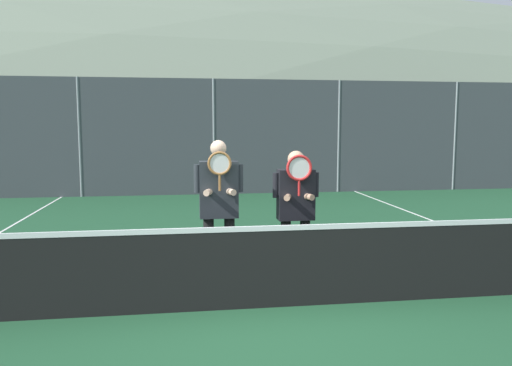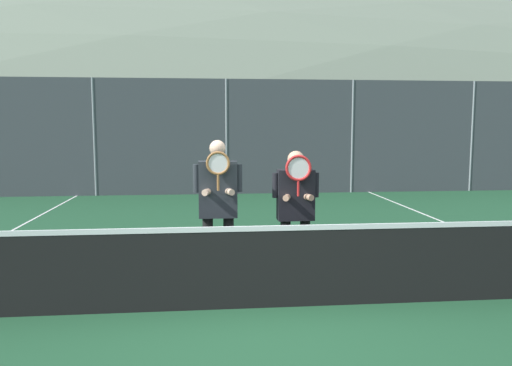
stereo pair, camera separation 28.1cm
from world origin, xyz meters
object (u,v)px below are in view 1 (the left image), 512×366
at_px(player_leftmost, 219,202).
at_px(car_right_of_center, 403,155).
at_px(player_center_left, 296,204).
at_px(car_left_of_center, 130,159).
at_px(car_center, 272,157).

height_order(player_leftmost, car_right_of_center, player_leftmost).
height_order(player_center_left, car_left_of_center, player_center_left).
xyz_separation_m(player_center_left, car_center, (1.83, 11.98, -0.14)).
xyz_separation_m(player_center_left, car_right_of_center, (7.06, 12.24, -0.14)).
bearing_deg(car_right_of_center, player_leftmost, -123.14).
relative_size(player_center_left, car_left_of_center, 0.41).
bearing_deg(car_center, car_left_of_center, -177.21).
relative_size(player_leftmost, car_center, 0.39).
relative_size(player_leftmost, car_left_of_center, 0.45).
bearing_deg(player_center_left, car_left_of_center, 105.52).
distance_m(player_center_left, car_right_of_center, 14.13).
distance_m(player_leftmost, car_left_of_center, 12.02).
relative_size(car_left_of_center, car_right_of_center, 0.94).
height_order(car_left_of_center, car_right_of_center, car_right_of_center).
bearing_deg(car_left_of_center, player_center_left, -74.48).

